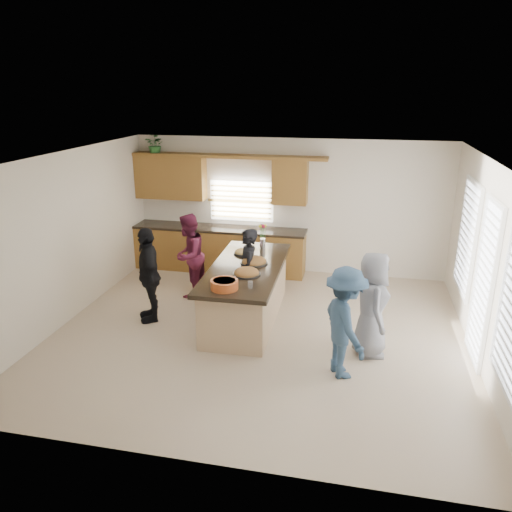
% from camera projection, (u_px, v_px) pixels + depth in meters
% --- Properties ---
extents(floor, '(6.50, 6.50, 0.00)m').
position_uv_depth(floor, '(259.00, 333.00, 8.06)').
color(floor, '#BEA88D').
rests_on(floor, ground).
extents(room_shell, '(6.52, 6.02, 2.81)m').
position_uv_depth(room_shell, '(259.00, 219.00, 7.44)').
color(room_shell, silver).
rests_on(room_shell, ground).
extents(back_cabinetry, '(4.08, 0.66, 2.46)m').
position_uv_depth(back_cabinetry, '(218.00, 228.00, 10.58)').
color(back_cabinetry, olive).
rests_on(back_cabinetry, ground).
extents(right_wall_glazing, '(0.06, 4.00, 2.25)m').
position_uv_depth(right_wall_glazing, '(486.00, 273.00, 6.86)').
color(right_wall_glazing, white).
rests_on(right_wall_glazing, ground).
extents(island, '(1.21, 2.72, 0.95)m').
position_uv_depth(island, '(246.00, 294.00, 8.42)').
color(island, tan).
rests_on(island, ground).
extents(platter_front, '(0.44, 0.44, 0.18)m').
position_uv_depth(platter_front, '(247.00, 273.00, 7.88)').
color(platter_front, black).
rests_on(platter_front, island).
extents(platter_mid, '(0.46, 0.46, 0.19)m').
position_uv_depth(platter_mid, '(254.00, 262.00, 8.39)').
color(platter_mid, black).
rests_on(platter_mid, island).
extents(platter_back, '(0.33, 0.33, 0.13)m').
position_uv_depth(platter_back, '(243.00, 252.00, 8.86)').
color(platter_back, black).
rests_on(platter_back, island).
extents(salad_bowl, '(0.41, 0.41, 0.14)m').
position_uv_depth(salad_bowl, '(224.00, 284.00, 7.31)').
color(salad_bowl, '#CC5825').
rests_on(salad_bowl, island).
extents(clear_cup, '(0.08, 0.08, 0.11)m').
position_uv_depth(clear_cup, '(250.00, 285.00, 7.34)').
color(clear_cup, white).
rests_on(clear_cup, island).
extents(plate_stack, '(0.24, 0.24, 0.05)m').
position_uv_depth(plate_stack, '(248.00, 249.00, 9.05)').
color(plate_stack, '#AC84C0').
rests_on(plate_stack, island).
extents(flower_vase, '(0.14, 0.14, 0.44)m').
position_uv_depth(flower_vase, '(263.00, 234.00, 9.14)').
color(flower_vase, silver).
rests_on(flower_vase, island).
extents(potted_plant, '(0.48, 0.44, 0.45)m').
position_uv_depth(potted_plant, '(156.00, 145.00, 10.37)').
color(potted_plant, '#317A33').
rests_on(potted_plant, back_cabinetry).
extents(woman_left_back, '(0.52, 0.64, 1.53)m').
position_uv_depth(woman_left_back, '(248.00, 272.00, 8.52)').
color(woman_left_back, black).
rests_on(woman_left_back, ground).
extents(woman_left_mid, '(0.66, 0.81, 1.58)m').
position_uv_depth(woman_left_mid, '(189.00, 255.00, 9.29)').
color(woman_left_mid, maroon).
rests_on(woman_left_mid, ground).
extents(woman_left_front, '(0.80, 1.02, 1.62)m').
position_uv_depth(woman_left_front, '(149.00, 274.00, 8.29)').
color(woman_left_front, black).
rests_on(woman_left_front, ground).
extents(woman_right_back, '(0.96, 1.16, 1.56)m').
position_uv_depth(woman_right_back, '(345.00, 323.00, 6.66)').
color(woman_right_back, '#304C69').
rests_on(woman_right_back, ground).
extents(woman_right_front, '(0.63, 0.85, 1.58)m').
position_uv_depth(woman_right_front, '(372.00, 305.00, 7.20)').
color(woman_right_front, slate).
rests_on(woman_right_front, ground).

